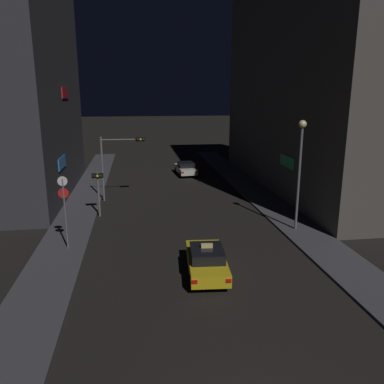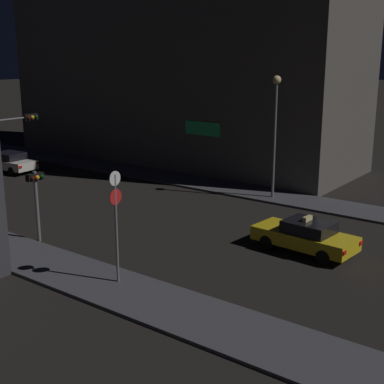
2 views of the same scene
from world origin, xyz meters
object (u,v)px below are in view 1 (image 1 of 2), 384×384
Objects in this scene: taxi at (207,260)px; street_lamp_near_block at (300,157)px; traffic_light_overhead at (118,155)px; sign_pole_left at (65,206)px; traffic_light_left_kerb at (98,185)px; far_car at (186,168)px.

street_lamp_near_block is at bearing 37.84° from taxi.
street_lamp_near_block reaches higher than traffic_light_overhead.
sign_pole_left is 14.37m from street_lamp_near_block.
traffic_light_overhead reaches higher than sign_pole_left.
traffic_light_left_kerb is at bearing 78.59° from sign_pole_left.
sign_pole_left is (-1.25, -6.21, 0.27)m from traffic_light_left_kerb.
taxi is at bearing -29.17° from sign_pole_left.
far_car is 1.09× the size of sign_pole_left.
taxi is 0.65× the size of street_lamp_near_block.
sign_pole_left is (-2.59, -10.49, -1.19)m from traffic_light_overhead.
taxi is 1.00× the size of far_car.
traffic_light_left_kerb is at bearing 159.06° from street_lamp_near_block.
taxi is 12.02m from traffic_light_left_kerb.
traffic_light_overhead is 14.81m from street_lamp_near_block.
taxi is 1.09× the size of sign_pole_left.
street_lamp_near_block is at bearing -75.75° from far_car.
traffic_light_overhead is at bearing 76.11° from sign_pole_left.
far_car is 1.39× the size of traffic_light_left_kerb.
far_car is 16.17m from traffic_light_left_kerb.
traffic_light_left_kerb reaches higher than taxi.
far_car is 19.85m from street_lamp_near_block.
traffic_light_overhead is 4.71m from traffic_light_left_kerb.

